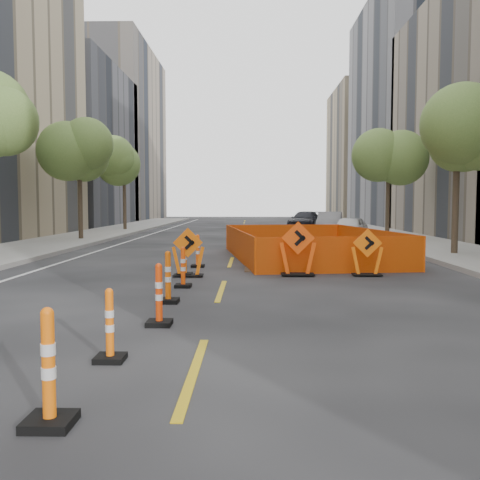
{
  "coord_description": "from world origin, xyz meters",
  "views": [
    {
      "loc": [
        0.69,
        -8.31,
        2.05
      ],
      "look_at": [
        0.41,
        5.26,
        1.1
      ],
      "focal_mm": 40.0,
      "sensor_mm": 36.0,
      "label": 1
    }
  ],
  "objects_px": {
    "channelizer_3": "(159,294)",
    "chevron_sign_left": "(188,252)",
    "chevron_sign_center": "(298,249)",
    "parked_car_near": "(350,229)",
    "channelizer_2": "(110,325)",
    "parked_car_far": "(305,220)",
    "channelizer_4": "(168,277)",
    "channelizer_6": "(185,256)",
    "chevron_sign_right": "(367,252)",
    "channelizer_1": "(49,367)",
    "channelizer_7": "(198,251)",
    "channelizer_5": "(183,267)",
    "parked_car_mid": "(330,222)"
  },
  "relations": [
    {
      "from": "channelizer_5",
      "to": "parked_car_far",
      "type": "relative_size",
      "value": 0.21
    },
    {
      "from": "chevron_sign_left",
      "to": "parked_car_far",
      "type": "distance_m",
      "value": 27.22
    },
    {
      "from": "channelizer_6",
      "to": "chevron_sign_center",
      "type": "relative_size",
      "value": 0.72
    },
    {
      "from": "channelizer_1",
      "to": "channelizer_6",
      "type": "height_order",
      "value": "same"
    },
    {
      "from": "channelizer_1",
      "to": "channelizer_5",
      "type": "relative_size",
      "value": 1.12
    },
    {
      "from": "parked_car_near",
      "to": "channelizer_5",
      "type": "bearing_deg",
      "value": -92.79
    },
    {
      "from": "channelizer_7",
      "to": "parked_car_far",
      "type": "relative_size",
      "value": 0.22
    },
    {
      "from": "channelizer_2",
      "to": "parked_car_near",
      "type": "relative_size",
      "value": 0.24
    },
    {
      "from": "channelizer_3",
      "to": "parked_car_near",
      "type": "xyz_separation_m",
      "value": [
        6.81,
        19.79,
        0.15
      ]
    },
    {
      "from": "channelizer_4",
      "to": "parked_car_far",
      "type": "bearing_deg",
      "value": 79.08
    },
    {
      "from": "channelizer_6",
      "to": "chevron_sign_left",
      "type": "height_order",
      "value": "chevron_sign_left"
    },
    {
      "from": "channelizer_4",
      "to": "channelizer_6",
      "type": "xyz_separation_m",
      "value": [
        -0.16,
        4.04,
        0.02
      ]
    },
    {
      "from": "channelizer_4",
      "to": "channelizer_5",
      "type": "xyz_separation_m",
      "value": [
        0.05,
        2.02,
        -0.04
      ]
    },
    {
      "from": "channelizer_5",
      "to": "chevron_sign_center",
      "type": "bearing_deg",
      "value": 34.71
    },
    {
      "from": "chevron_sign_center",
      "to": "parked_car_near",
      "type": "bearing_deg",
      "value": 78.54
    },
    {
      "from": "chevron_sign_center",
      "to": "channelizer_6",
      "type": "bearing_deg",
      "value": -174.86
    },
    {
      "from": "channelizer_6",
      "to": "chevron_sign_center",
      "type": "xyz_separation_m",
      "value": [
        3.17,
        0.02,
        0.21
      ]
    },
    {
      "from": "parked_car_far",
      "to": "channelizer_2",
      "type": "bearing_deg",
      "value": -81.4
    },
    {
      "from": "channelizer_6",
      "to": "channelizer_7",
      "type": "bearing_deg",
      "value": 85.27
    },
    {
      "from": "parked_car_far",
      "to": "channelizer_6",
      "type": "bearing_deg",
      "value": -84.41
    },
    {
      "from": "chevron_sign_left",
      "to": "chevron_sign_right",
      "type": "relative_size",
      "value": 1.02
    },
    {
      "from": "channelizer_1",
      "to": "channelizer_3",
      "type": "xyz_separation_m",
      "value": [
        0.31,
        4.04,
        -0.03
      ]
    },
    {
      "from": "channelizer_6",
      "to": "chevron_sign_left",
      "type": "relative_size",
      "value": 0.81
    },
    {
      "from": "channelizer_6",
      "to": "chevron_sign_right",
      "type": "xyz_separation_m",
      "value": [
        5.11,
        0.07,
        0.11
      ]
    },
    {
      "from": "channelizer_6",
      "to": "parked_car_mid",
      "type": "height_order",
      "value": "parked_car_mid"
    },
    {
      "from": "channelizer_1",
      "to": "channelizer_7",
      "type": "xyz_separation_m",
      "value": [
        0.15,
        12.13,
        -0.03
      ]
    },
    {
      "from": "channelizer_4",
      "to": "parked_car_far",
      "type": "xyz_separation_m",
      "value": [
        5.87,
        30.44,
        0.16
      ]
    },
    {
      "from": "chevron_sign_center",
      "to": "chevron_sign_right",
      "type": "xyz_separation_m",
      "value": [
        1.94,
        0.04,
        -0.1
      ]
    },
    {
      "from": "chevron_sign_left",
      "to": "channelizer_2",
      "type": "bearing_deg",
      "value": -99.38
    },
    {
      "from": "channelizer_4",
      "to": "parked_car_far",
      "type": "height_order",
      "value": "parked_car_far"
    },
    {
      "from": "channelizer_4",
      "to": "chevron_sign_left",
      "type": "height_order",
      "value": "chevron_sign_left"
    },
    {
      "from": "parked_car_mid",
      "to": "channelizer_5",
      "type": "bearing_deg",
      "value": -95.02
    },
    {
      "from": "channelizer_3",
      "to": "chevron_sign_right",
      "type": "height_order",
      "value": "chevron_sign_right"
    },
    {
      "from": "parked_car_mid",
      "to": "chevron_sign_center",
      "type": "bearing_deg",
      "value": -89.05
    },
    {
      "from": "channelizer_6",
      "to": "parked_car_mid",
      "type": "distance_m",
      "value": 22.41
    },
    {
      "from": "channelizer_2",
      "to": "channelizer_5",
      "type": "relative_size",
      "value": 0.97
    },
    {
      "from": "channelizer_4",
      "to": "channelizer_7",
      "type": "bearing_deg",
      "value": 89.97
    },
    {
      "from": "chevron_sign_center",
      "to": "parked_car_near",
      "type": "xyz_separation_m",
      "value": [
        3.97,
        13.71,
        -0.1
      ]
    },
    {
      "from": "channelizer_7",
      "to": "chevron_sign_right",
      "type": "xyz_separation_m",
      "value": [
        4.94,
        -1.96,
        0.14
      ]
    },
    {
      "from": "channelizer_4",
      "to": "channelizer_1",
      "type": "bearing_deg",
      "value": -91.42
    },
    {
      "from": "channelizer_7",
      "to": "chevron_sign_left",
      "type": "relative_size",
      "value": 0.77
    },
    {
      "from": "channelizer_3",
      "to": "chevron_sign_left",
      "type": "distance_m",
      "value": 5.9
    },
    {
      "from": "channelizer_2",
      "to": "parked_car_far",
      "type": "bearing_deg",
      "value": 80.13
    },
    {
      "from": "parked_car_near",
      "to": "channelizer_6",
      "type": "bearing_deg",
      "value": -96.54
    },
    {
      "from": "channelizer_5",
      "to": "parked_car_far",
      "type": "bearing_deg",
      "value": 78.43
    },
    {
      "from": "channelizer_5",
      "to": "channelizer_7",
      "type": "xyz_separation_m",
      "value": [
        -0.05,
        4.04,
        0.03
      ]
    },
    {
      "from": "channelizer_3",
      "to": "channelizer_4",
      "type": "height_order",
      "value": "channelizer_4"
    },
    {
      "from": "channelizer_3",
      "to": "channelizer_5",
      "type": "relative_size",
      "value": 1.06
    },
    {
      "from": "chevron_sign_left",
      "to": "parked_car_near",
      "type": "relative_size",
      "value": 0.35
    },
    {
      "from": "chevron_sign_center",
      "to": "parked_car_near",
      "type": "distance_m",
      "value": 14.27
    }
  ]
}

